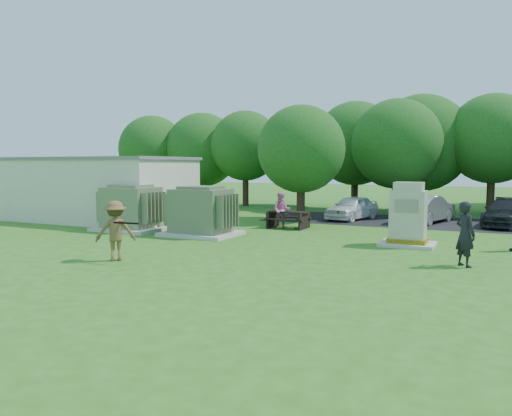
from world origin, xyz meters
The scene contains 16 objects.
ground centered at (0.00, 0.00, 0.00)m, with size 120.00×120.00×0.00m, color #2D6619.
service_building centered at (-11.00, 7.00, 1.60)m, with size 10.00×5.00×3.20m, color beige.
service_building_roof centered at (-11.00, 7.00, 3.27)m, with size 10.20×5.20×0.15m, color slate.
parking_strip centered at (7.00, 13.50, 0.01)m, with size 20.00×6.00×0.01m, color #232326.
transformer_left centered at (-6.50, 4.50, 0.97)m, with size 3.00×2.40×2.07m.
transformer_right centered at (-2.80, 4.50, 0.97)m, with size 3.00×2.40×2.07m.
generator_cabinet centered at (5.45, 5.47, 1.02)m, with size 1.92×1.57×2.33m.
picnic_table centered at (-0.42, 8.33, 0.49)m, with size 1.84×1.38×0.79m.
batter centered at (-2.24, -1.35, 0.93)m, with size 1.20×0.69×1.86m, color brown.
person_by_generator centered at (7.54, 2.34, 0.96)m, with size 0.70×0.46×1.91m, color black.
person_at_picnic centered at (-0.69, 8.18, 0.84)m, with size 0.82×0.64×1.68m, color pink.
car_white centered at (1.33, 13.14, 0.65)m, with size 1.53×3.80×1.30m, color white.
car_silver_a centered at (5.12, 13.42, 0.71)m, with size 1.50×4.29×1.41m, color #B5B5BA.
car_dark centered at (8.80, 13.52, 0.66)m, with size 1.85×4.55×1.32m, color black.
batting_equipment centered at (-1.58, -1.45, 1.20)m, with size 1.39×0.36×0.18m.
tree_row centered at (1.75, 18.50, 4.15)m, with size 41.30×13.30×7.30m.
Camera 1 is at (8.32, -13.20, 2.97)m, focal length 35.00 mm.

